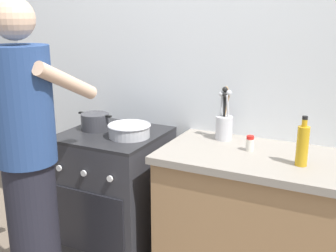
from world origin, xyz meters
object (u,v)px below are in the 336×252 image
person (29,169)px  spice_bottle (250,144)px  oil_bottle (303,145)px  stove_range (115,198)px  mixing_bowl (129,130)px  utensil_crock (224,122)px  pot (95,122)px

person → spice_bottle: bearing=34.5°
oil_bottle → person: (-1.25, -0.56, -0.15)m
oil_bottle → person: bearing=-156.0°
spice_bottle → person: person is taller
stove_range → spice_bottle: size_ratio=10.64×
stove_range → mixing_bowl: 0.51m
utensil_crock → oil_bottle: utensil_crock is taller
mixing_bowl → utensil_crock: utensil_crock is taller
mixing_bowl → spice_bottle: spice_bottle is taller
stove_range → person: bearing=-99.0°
spice_bottle → person: size_ratio=0.05×
stove_range → person: 0.75m
mixing_bowl → pot: bearing=172.0°
pot → oil_bottle: oil_bottle is taller
utensil_crock → person: size_ratio=0.19×
mixing_bowl → person: person is taller
spice_bottle → oil_bottle: size_ratio=0.34×
stove_range → pot: 0.52m
pot → person: person is taller
pot → person: 0.64m
utensil_crock → spice_bottle: size_ratio=3.74×
person → stove_range: bearing=81.0°
pot → spice_bottle: bearing=1.8°
stove_range → spice_bottle: (0.86, 0.04, 0.49)m
pot → person: size_ratio=0.14×
mixing_bowl → utensil_crock: (0.53, 0.21, 0.06)m
mixing_bowl → spice_bottle: 0.73m
mixing_bowl → oil_bottle: oil_bottle is taller
mixing_bowl → person: (-0.24, -0.59, -0.08)m
stove_range → pot: (-0.14, 0.01, 0.50)m
stove_range → person: size_ratio=0.53×
stove_range → spice_bottle: bearing=2.8°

